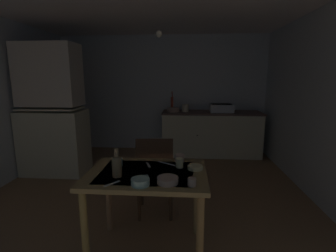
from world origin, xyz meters
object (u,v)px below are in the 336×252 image
hutch_cabinet (52,115)px  mug_dark (180,158)px  sink_basin (221,108)px  hand_pump (172,103)px  mixing_bowl_counter (173,110)px  glass_bottle (117,166)px  chair_far_side (155,174)px  serving_bowl_wide (195,167)px  dining_table (147,185)px

hutch_cabinet → mug_dark: size_ratio=23.40×
sink_basin → hand_pump: size_ratio=1.13×
sink_basin → mixing_bowl_counter: 0.93m
mug_dark → glass_bottle: glass_bottle is taller
chair_far_side → mug_dark: (0.27, -0.31, 0.30)m
serving_bowl_wide → glass_bottle: 0.67m
mixing_bowl_counter → serving_bowl_wide: 2.77m
mixing_bowl_counter → mug_dark: mixing_bowl_counter is taller
mixing_bowl_counter → glass_bottle: bearing=-95.7°
hutch_cabinet → mixing_bowl_counter: 2.14m
dining_table → serving_bowl_wide: serving_bowl_wide is taller
serving_bowl_wide → glass_bottle: size_ratio=0.55×
sink_basin → chair_far_side: (-1.01, -2.30, -0.45)m
glass_bottle → sink_basin: bearing=67.7°
dining_table → mixing_bowl_counter: bearing=88.4°
hand_pump → glass_bottle: size_ratio=1.66×
mixing_bowl_counter → mug_dark: size_ratio=2.79×
serving_bowl_wide → mug_dark: 0.23m
sink_basin → chair_far_side: size_ratio=0.48×
mixing_bowl_counter → mug_dark: bearing=-85.7°
chair_far_side → mug_dark: size_ratio=10.59×
sink_basin → hand_pump: (-0.96, 0.05, 0.09)m
hutch_cabinet → mixing_bowl_counter: size_ratio=8.38×
chair_far_side → dining_table: bearing=-89.6°
sink_basin → serving_bowl_wide: bearing=-102.1°
chair_far_side → serving_bowl_wide: size_ratio=7.07×
sink_basin → glass_bottle: sink_basin is taller
dining_table → chair_far_side: 0.60m
sink_basin → hand_pump: bearing=177.3°
chair_far_side → hand_pump: bearing=88.8°
hutch_cabinet → hand_pump: size_ratio=5.20×
hand_pump → glass_bottle: (-0.27, -3.04, -0.19)m
hand_pump → mug_dark: bearing=-85.2°
glass_bottle → hand_pump: bearing=85.0°
hutch_cabinet → glass_bottle: bearing=-50.3°
chair_far_side → mug_dark: bearing=-48.7°
serving_bowl_wide → hand_pump: bearing=97.3°
mixing_bowl_counter → chair_far_side: mixing_bowl_counter is taller
hand_pump → serving_bowl_wide: (0.36, -2.84, -0.27)m
hand_pump → serving_bowl_wide: bearing=-82.7°
hand_pump → chair_far_side: (-0.05, -2.35, -0.54)m
glass_bottle → serving_bowl_wide: bearing=18.1°
serving_bowl_wide → hutch_cabinet: bearing=142.7°
sink_basin → dining_table: bearing=-109.3°
mixing_bowl_counter → hand_pump: bearing=107.6°
mixing_bowl_counter → chair_far_side: bearing=-92.1°
sink_basin → mug_dark: size_ratio=5.08×
hand_pump → glass_bottle: 3.06m
sink_basin → glass_bottle: size_ratio=1.88×
mug_dark → glass_bottle: (-0.49, -0.38, 0.06)m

